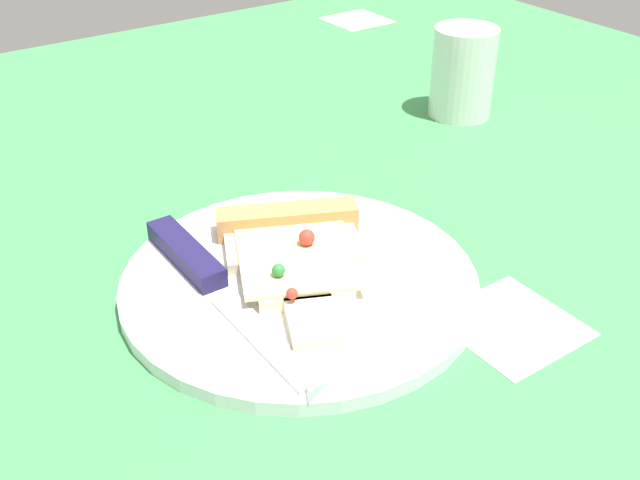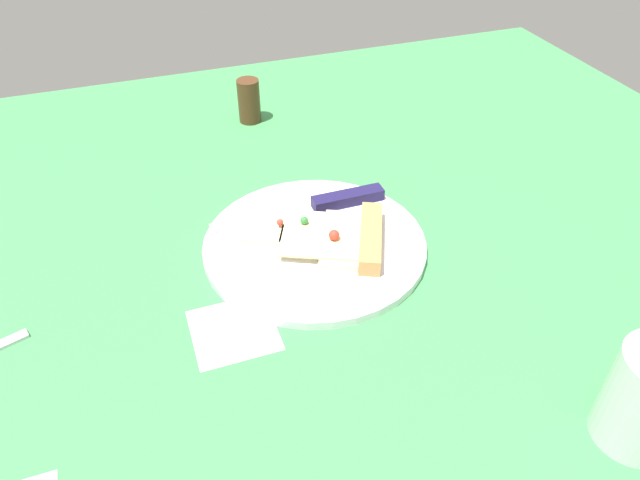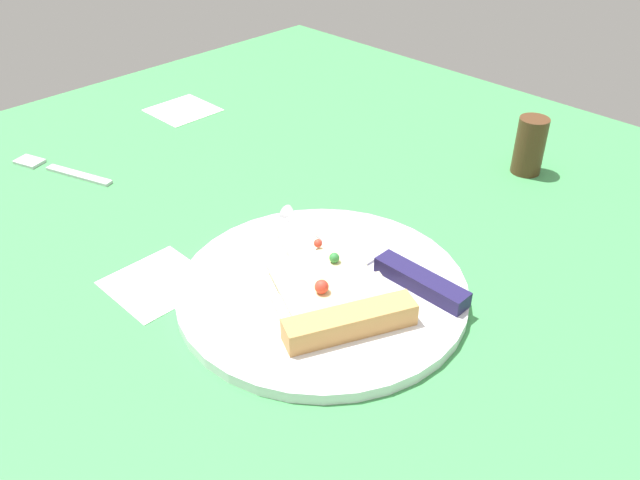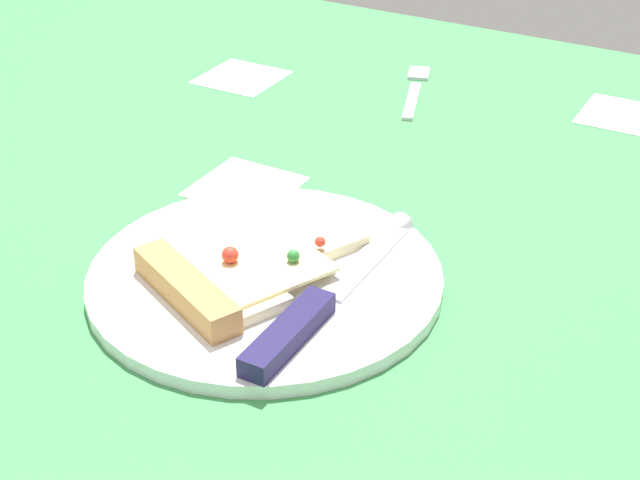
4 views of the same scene
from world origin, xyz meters
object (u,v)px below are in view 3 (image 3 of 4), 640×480
(pizza_slice, at_px, (332,295))
(knife, at_px, (384,263))
(plate, at_px, (322,290))
(fork, at_px, (57,168))
(pepper_shaker, at_px, (530,146))

(pizza_slice, distance_m, knife, 0.07)
(pizza_slice, bearing_deg, plate, 90.04)
(plate, distance_m, fork, 0.42)
(knife, relative_size, fork, 1.59)
(fork, bearing_deg, pepper_shaker, -64.26)
(pepper_shaker, xyz_separation_m, fork, (0.42, -0.43, -0.03))
(knife, bearing_deg, fork, 105.56)
(knife, bearing_deg, plate, 158.98)
(pepper_shaker, bearing_deg, fork, -45.36)
(pizza_slice, bearing_deg, knife, 24.62)
(plate, xyz_separation_m, pizza_slice, (0.01, 0.02, 0.01))
(plate, bearing_deg, fork, -81.73)
(pizza_slice, height_order, pepper_shaker, pepper_shaker)
(fork, bearing_deg, plate, -100.63)
(plate, relative_size, fork, 1.87)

